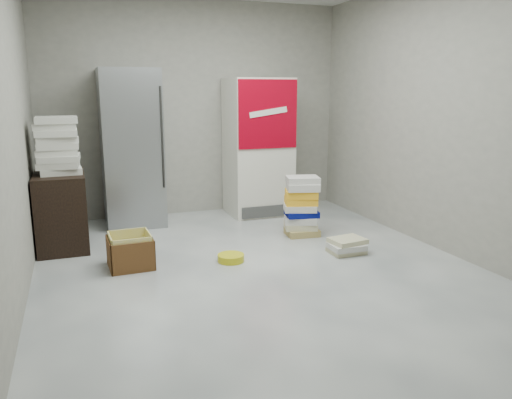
{
  "coord_description": "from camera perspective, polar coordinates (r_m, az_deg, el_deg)",
  "views": [
    {
      "loc": [
        -1.55,
        -4.11,
        1.65
      ],
      "look_at": [
        0.2,
        0.7,
        0.52
      ],
      "focal_mm": 35.0,
      "sensor_mm": 36.0,
      "label": 1
    }
  ],
  "objects": [
    {
      "name": "room_shell",
      "position": [
        4.39,
        0.67,
        14.35
      ],
      "size": [
        4.04,
        5.04,
        2.82
      ],
      "color": "#9B978B",
      "rests_on": "ground"
    },
    {
      "name": "cardboard_box",
      "position": [
        4.9,
        -14.15,
        -5.98
      ],
      "size": [
        0.42,
        0.42,
        0.33
      ],
      "rotation": [
        0.0,
        0.0,
        0.04
      ],
      "color": "yellow",
      "rests_on": "ground"
    },
    {
      "name": "ground",
      "position": [
        4.69,
        0.62,
        -8.17
      ],
      "size": [
        5.0,
        5.0,
        0.0
      ],
      "primitive_type": "plane",
      "color": "silver",
      "rests_on": "ground"
    },
    {
      "name": "coke_cooler",
      "position": [
        6.69,
        0.25,
        6.03
      ],
      "size": [
        0.8,
        0.73,
        1.8
      ],
      "color": "silver",
      "rests_on": "ground"
    },
    {
      "name": "bucket_lid",
      "position": [
        4.94,
        -2.89,
        -6.68
      ],
      "size": [
        0.28,
        0.28,
        0.07
      ],
      "primitive_type": "cylinder",
      "rotation": [
        0.0,
        0.0,
        0.08
      ],
      "color": "gold",
      "rests_on": "ground"
    },
    {
      "name": "phonebook_stack_main",
      "position": [
        5.75,
        5.2,
        -0.76
      ],
      "size": [
        0.45,
        0.4,
        0.69
      ],
      "rotation": [
        0.0,
        0.0,
        -0.23
      ],
      "color": "#A58D4F",
      "rests_on": "ground"
    },
    {
      "name": "supply_box_stack",
      "position": [
        5.54,
        -21.74,
        5.78
      ],
      "size": [
        0.44,
        0.45,
        0.58
      ],
      "color": "beige",
      "rests_on": "wood_shelf"
    },
    {
      "name": "steel_fridge",
      "position": [
        6.31,
        -14.04,
        5.7
      ],
      "size": [
        0.7,
        0.72,
        1.9
      ],
      "color": "gray",
      "rests_on": "ground"
    },
    {
      "name": "phonebook_stack_side",
      "position": [
        5.24,
        10.33,
        -5.24
      ],
      "size": [
        0.38,
        0.32,
        0.16
      ],
      "rotation": [
        0.0,
        0.0,
        0.13
      ],
      "color": "beige",
      "rests_on": "ground"
    },
    {
      "name": "wood_shelf",
      "position": [
        5.65,
        -21.32,
        -1.21
      ],
      "size": [
        0.5,
        0.8,
        0.8
      ],
      "primitive_type": "cube",
      "color": "black",
      "rests_on": "ground"
    }
  ]
}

